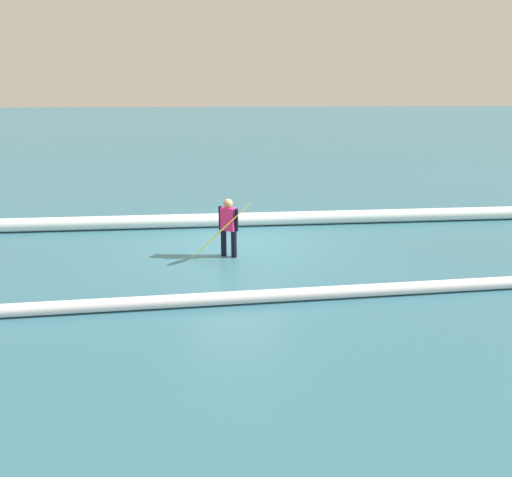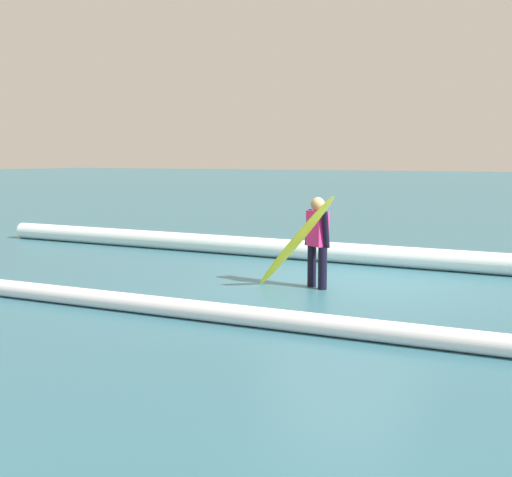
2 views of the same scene
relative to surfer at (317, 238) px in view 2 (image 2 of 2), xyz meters
name	(u,v)px [view 2 (image 2 of 2)]	position (x,y,z in m)	size (l,w,h in m)	color
ground_plane	(340,284)	(-0.21, -0.45, -0.80)	(189.77, 189.77, 0.00)	#306476
surfer	(317,238)	(0.00, 0.00, 0.00)	(0.47, 0.42, 1.44)	black
surfboard	(295,243)	(0.21, 0.38, -0.05)	(1.57, 0.77, 1.52)	yellow
wave_crest_foreground	(406,257)	(-0.64, -2.65, -0.61)	(0.39, 0.39, 20.02)	white
wave_crest_midground	(69,296)	(2.55, 2.81, -0.68)	(0.25, 0.25, 23.34)	white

